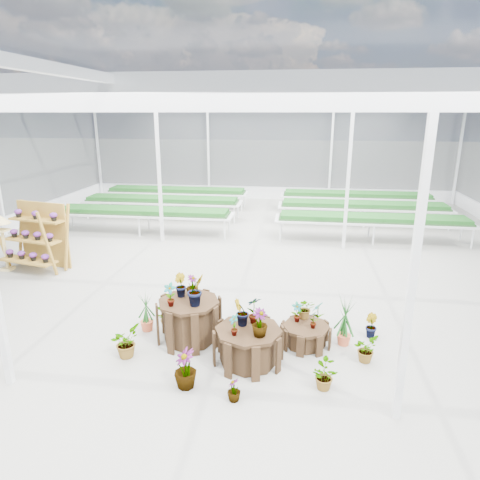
# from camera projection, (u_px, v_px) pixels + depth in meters

# --- Properties ---
(ground_plane) EXTENTS (24.00, 24.00, 0.00)m
(ground_plane) POSITION_uv_depth(u_px,v_px,m) (232.00, 293.00, 10.32)
(ground_plane) COLOR gray
(ground_plane) RESTS_ON ground
(greenhouse_shell) EXTENTS (18.00, 24.00, 4.50)m
(greenhouse_shell) POSITION_uv_depth(u_px,v_px,m) (231.00, 202.00, 9.68)
(greenhouse_shell) COLOR white
(greenhouse_shell) RESTS_ON ground
(steel_frame) EXTENTS (18.00, 24.00, 4.50)m
(steel_frame) POSITION_uv_depth(u_px,v_px,m) (231.00, 202.00, 9.68)
(steel_frame) COLOR silver
(steel_frame) RESTS_ON ground
(nursery_benches) EXTENTS (16.00, 7.00, 0.84)m
(nursery_benches) POSITION_uv_depth(u_px,v_px,m) (259.00, 211.00, 17.04)
(nursery_benches) COLOR silver
(nursery_benches) RESTS_ON ground
(plinth_tall) EXTENTS (1.55, 1.55, 0.82)m
(plinth_tall) POSITION_uv_depth(u_px,v_px,m) (189.00, 320.00, 8.12)
(plinth_tall) COLOR #352313
(plinth_tall) RESTS_ON ground
(plinth_mid) EXTENTS (1.51, 1.51, 0.63)m
(plinth_mid) POSITION_uv_depth(u_px,v_px,m) (248.00, 345.00, 7.42)
(plinth_mid) COLOR #352313
(plinth_mid) RESTS_ON ground
(plinth_low) EXTENTS (1.07, 1.07, 0.40)m
(plinth_low) POSITION_uv_depth(u_px,v_px,m) (306.00, 335.00, 7.99)
(plinth_low) COLOR #352313
(plinth_low) RESTS_ON ground
(shelf_rack) EXTENTS (1.89, 1.27, 1.84)m
(shelf_rack) POSITION_uv_depth(u_px,v_px,m) (33.00, 238.00, 11.63)
(shelf_rack) COLOR olive
(shelf_rack) RESTS_ON ground
(bird_table) EXTENTS (0.40, 0.40, 1.57)m
(bird_table) POSITION_uv_depth(u_px,v_px,m) (4.00, 243.00, 11.65)
(bird_table) COLOR #D5BD72
(bird_table) RESTS_ON ground
(nursery_plants) EXTENTS (4.80, 3.02, 1.42)m
(nursery_plants) POSITION_uv_depth(u_px,v_px,m) (235.00, 324.00, 7.81)
(nursery_plants) COLOR #184C19
(nursery_plants) RESTS_ON ground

